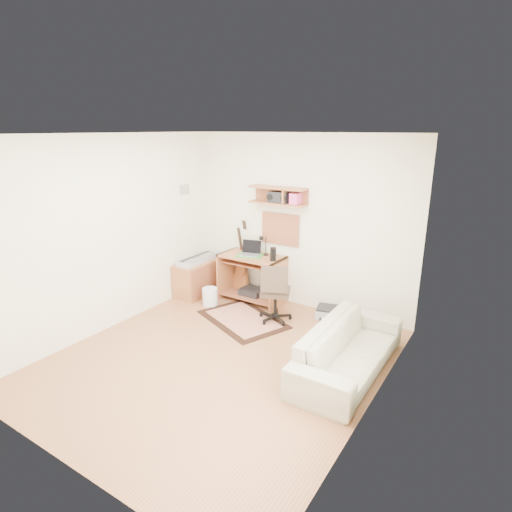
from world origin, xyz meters
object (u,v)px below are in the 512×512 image
Objects in this scene: printer at (330,312)px; sofa at (349,342)px; desk at (252,278)px; cabinet at (199,277)px; task_chair at (275,292)px.

printer is 0.21× the size of sofa.
cabinet is at bearing -167.93° from desk.
sofa reaches higher than cabinet.
sofa reaches higher than printer.
cabinet is 3.10m from sofa.
desk reaches higher than sofa.
cabinet is 2.26m from printer.
desk is 1.13× the size of task_chair.
task_chair is 0.89m from printer.
task_chair is 0.48× the size of sofa.
task_chair is at bearing -154.34° from printer.
sofa is at bearing -17.40° from cabinet.
printer is (2.24, 0.27, -0.19)m from cabinet.
cabinet is at bearing 147.52° from task_chair.
task_chair is 2.26× the size of printer.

